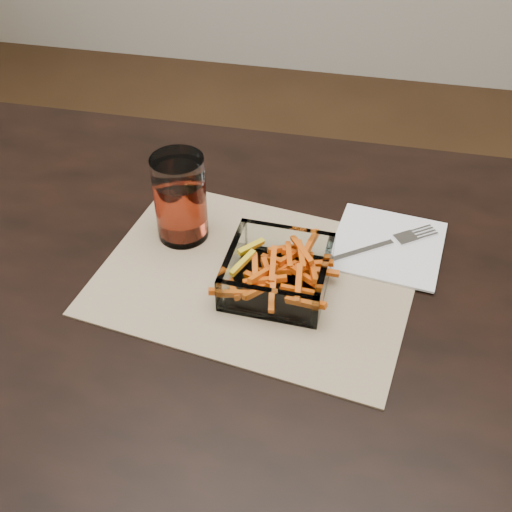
{
  "coord_description": "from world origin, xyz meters",
  "views": [
    {
      "loc": [
        0.07,
        -0.62,
        1.41
      ],
      "look_at": [
        -0.07,
        0.06,
        0.78
      ],
      "focal_mm": 45.0,
      "sensor_mm": 36.0,
      "label": 1
    }
  ],
  "objects_px": {
    "tumbler": "(180,201)",
    "fork": "(386,244)",
    "dining_table": "(296,347)",
    "glass_bowl": "(277,274)"
  },
  "relations": [
    {
      "from": "dining_table",
      "to": "tumbler",
      "type": "xyz_separation_m",
      "value": [
        -0.2,
        0.12,
        0.16
      ]
    },
    {
      "from": "tumbler",
      "to": "fork",
      "type": "bearing_deg",
      "value": 6.13
    },
    {
      "from": "tumbler",
      "to": "fork",
      "type": "xyz_separation_m",
      "value": [
        0.32,
        0.03,
        -0.06
      ]
    },
    {
      "from": "tumbler",
      "to": "fork",
      "type": "distance_m",
      "value": 0.32
    },
    {
      "from": "glass_bowl",
      "to": "fork",
      "type": "distance_m",
      "value": 0.19
    },
    {
      "from": "dining_table",
      "to": "glass_bowl",
      "type": "relative_size",
      "value": 10.86
    },
    {
      "from": "dining_table",
      "to": "tumbler",
      "type": "bearing_deg",
      "value": 150.02
    },
    {
      "from": "glass_bowl",
      "to": "tumbler",
      "type": "xyz_separation_m",
      "value": [
        -0.17,
        0.08,
        0.04
      ]
    },
    {
      "from": "dining_table",
      "to": "fork",
      "type": "height_order",
      "value": "fork"
    },
    {
      "from": "glass_bowl",
      "to": "tumbler",
      "type": "bearing_deg",
      "value": 153.13
    }
  ]
}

